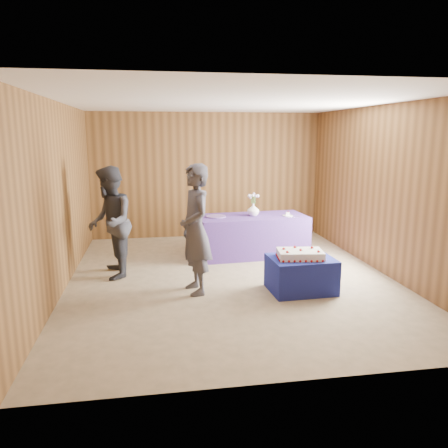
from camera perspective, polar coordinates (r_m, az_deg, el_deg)
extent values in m
plane|color=tan|center=(6.97, 0.90, -7.06)|extent=(6.00, 6.00, 0.00)
cube|color=brown|center=(9.61, -2.25, 6.36)|extent=(5.00, 0.04, 2.70)
cube|color=brown|center=(3.79, 9.01, -1.99)|extent=(5.00, 0.04, 2.70)
cube|color=brown|center=(6.69, -20.69, 3.30)|extent=(0.04, 6.00, 2.70)
cube|color=brown|center=(7.51, 20.11, 4.18)|extent=(0.04, 6.00, 2.70)
cube|color=white|center=(6.61, 0.98, 15.69)|extent=(5.00, 6.00, 0.04)
cube|color=navy|center=(6.44, 10.02, -6.48)|extent=(0.93, 0.74, 0.50)
cube|color=#5B3696|center=(8.18, 3.66, -1.51)|extent=(2.06, 1.04, 0.75)
cube|color=white|center=(6.32, 9.92, -3.92)|extent=(0.68, 0.50, 0.12)
sphere|color=#A70C0D|center=(6.08, 7.39, -4.87)|extent=(0.03, 0.03, 0.03)
sphere|color=#A70C0D|center=(6.20, 13.14, -4.73)|extent=(0.03, 0.03, 0.03)
sphere|color=#A70C0D|center=(6.47, 6.81, -3.82)|extent=(0.03, 0.03, 0.03)
sphere|color=#A70C0D|center=(6.59, 12.23, -3.72)|extent=(0.03, 0.03, 0.03)
sphere|color=#A70C0D|center=(6.16, 8.42, -3.52)|extent=(0.04, 0.04, 0.04)
cone|color=#195E15|center=(6.18, 8.65, -3.62)|extent=(0.02, 0.03, 0.03)
sphere|color=#A70C0D|center=(6.42, 11.24, -3.00)|extent=(0.04, 0.04, 0.04)
cone|color=#195E15|center=(6.44, 11.46, -3.10)|extent=(0.02, 0.03, 0.03)
sphere|color=#A70C0D|center=(6.30, 9.95, -3.25)|extent=(0.04, 0.04, 0.04)
cone|color=#195E15|center=(6.31, 10.17, -3.34)|extent=(0.02, 0.03, 0.03)
imported|color=white|center=(8.09, 3.84, 1.88)|extent=(0.24, 0.24, 0.23)
cylinder|color=#306E2C|center=(8.07, 4.10, 3.20)|extent=(0.01, 0.01, 0.14)
sphere|color=#C0A7D8|center=(8.07, 4.46, 3.72)|extent=(0.05, 0.05, 0.05)
cylinder|color=#306E2C|center=(8.09, 4.02, 3.22)|extent=(0.01, 0.01, 0.14)
sphere|color=white|center=(8.12, 4.26, 3.76)|extent=(0.05, 0.05, 0.05)
cylinder|color=#306E2C|center=(8.10, 3.88, 3.23)|extent=(0.01, 0.01, 0.14)
sphere|color=#C0A7D8|center=(8.14, 3.91, 3.79)|extent=(0.05, 0.05, 0.05)
cylinder|color=#306E2C|center=(8.09, 3.73, 3.23)|extent=(0.01, 0.01, 0.14)
sphere|color=white|center=(8.13, 3.55, 3.78)|extent=(0.05, 0.05, 0.05)
cylinder|color=#306E2C|center=(8.08, 3.63, 3.21)|extent=(0.01, 0.01, 0.14)
sphere|color=#C0A7D8|center=(8.09, 3.29, 3.75)|extent=(0.05, 0.05, 0.05)
cylinder|color=#306E2C|center=(8.06, 3.61, 3.19)|extent=(0.01, 0.01, 0.14)
sphere|color=white|center=(8.03, 3.26, 3.69)|extent=(0.05, 0.05, 0.05)
cylinder|color=#306E2C|center=(8.04, 3.69, 3.17)|extent=(0.01, 0.01, 0.14)
sphere|color=#C0A7D8|center=(7.99, 3.45, 3.65)|extent=(0.05, 0.05, 0.05)
cylinder|color=#306E2C|center=(8.03, 3.83, 3.16)|extent=(0.01, 0.01, 0.14)
sphere|color=white|center=(7.97, 3.81, 3.62)|extent=(0.05, 0.05, 0.05)
cylinder|color=#306E2C|center=(8.03, 3.98, 3.16)|extent=(0.01, 0.01, 0.14)
sphere|color=#C0A7D8|center=(7.98, 4.18, 3.63)|extent=(0.05, 0.05, 0.05)
cylinder|color=#306E2C|center=(8.05, 4.08, 3.18)|extent=(0.01, 0.01, 0.14)
sphere|color=white|center=(8.02, 4.43, 3.66)|extent=(0.05, 0.05, 0.05)
cylinder|color=#7351A3|center=(7.98, -1.07, 1.00)|extent=(0.39, 0.39, 0.02)
cylinder|color=white|center=(8.16, 8.30, 1.09)|extent=(0.24, 0.24, 0.01)
cube|color=white|center=(8.15, 8.31, 1.33)|extent=(0.07, 0.06, 0.06)
sphere|color=#A70C0D|center=(8.13, 8.36, 1.58)|extent=(0.02, 0.02, 0.02)
cube|color=silver|center=(8.05, 9.11, 0.89)|extent=(0.26, 0.08, 0.00)
imported|color=#3D3D48|center=(6.14, -3.76, -0.73)|extent=(0.57, 0.75, 1.84)
imported|color=#31333B|center=(7.03, -14.65, 0.16)|extent=(0.74, 0.91, 1.76)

